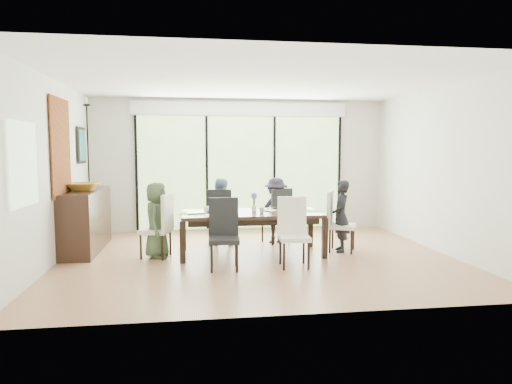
{
  "coord_description": "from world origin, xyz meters",
  "views": [
    {
      "loc": [
        -1.01,
        -6.89,
        1.67
      ],
      "look_at": [
        0.0,
        0.25,
        1.0
      ],
      "focal_mm": 32.0,
      "sensor_mm": 36.0,
      "label": 1
    }
  ],
  "objects": [
    {
      "name": "floor",
      "position": [
        0.0,
        0.0,
        -0.01
      ],
      "size": [
        6.0,
        5.0,
        0.01
      ],
      "primitive_type": "cube",
      "color": "brown",
      "rests_on": "ground"
    },
    {
      "name": "ceiling",
      "position": [
        0.0,
        0.0,
        2.71
      ],
      "size": [
        6.0,
        5.0,
        0.01
      ],
      "primitive_type": "cube",
      "color": "white",
      "rests_on": "wall_back"
    },
    {
      "name": "wall_back",
      "position": [
        0.0,
        2.51,
        1.35
      ],
      "size": [
        6.0,
        0.02,
        2.7
      ],
      "primitive_type": "cube",
      "color": "beige",
      "rests_on": "floor"
    },
    {
      "name": "wall_front",
      "position": [
        0.0,
        -2.51,
        1.35
      ],
      "size": [
        6.0,
        0.02,
        2.7
      ],
      "primitive_type": "cube",
      "color": "silver",
      "rests_on": "floor"
    },
    {
      "name": "wall_left",
      "position": [
        -3.01,
        0.0,
        1.35
      ],
      "size": [
        0.02,
        5.0,
        2.7
      ],
      "primitive_type": "cube",
      "color": "silver",
      "rests_on": "floor"
    },
    {
      "name": "wall_right",
      "position": [
        3.01,
        0.0,
        1.35
      ],
      "size": [
        0.02,
        5.0,
        2.7
      ],
      "primitive_type": "cube",
      "color": "beige",
      "rests_on": "floor"
    },
    {
      "name": "glass_doors",
      "position": [
        0.0,
        2.47,
        1.2
      ],
      "size": [
        4.2,
        0.02,
        2.3
      ],
      "primitive_type": "cube",
      "color": "#598C3F",
      "rests_on": "wall_back"
    },
    {
      "name": "blinds_header",
      "position": [
        0.0,
        2.46,
        2.5
      ],
      "size": [
        4.4,
        0.06,
        0.28
      ],
      "primitive_type": "cube",
      "color": "white",
      "rests_on": "wall_back"
    },
    {
      "name": "mullion_a",
      "position": [
        -2.1,
        2.46,
        1.2
      ],
      "size": [
        0.05,
        0.04,
        2.3
      ],
      "primitive_type": "cube",
      "color": "black",
      "rests_on": "wall_back"
    },
    {
      "name": "mullion_b",
      "position": [
        -0.7,
        2.46,
        1.2
      ],
      "size": [
        0.05,
        0.04,
        2.3
      ],
      "primitive_type": "cube",
      "color": "black",
      "rests_on": "wall_back"
    },
    {
      "name": "mullion_c",
      "position": [
        0.7,
        2.46,
        1.2
      ],
      "size": [
        0.05,
        0.04,
        2.3
      ],
      "primitive_type": "cube",
      "color": "black",
      "rests_on": "wall_back"
    },
    {
      "name": "mullion_d",
      "position": [
        2.1,
        2.46,
        1.2
      ],
      "size": [
        0.05,
        0.04,
        2.3
      ],
      "primitive_type": "cube",
      "color": "black",
      "rests_on": "wall_back"
    },
    {
      "name": "side_window",
      "position": [
        -2.97,
        -1.2,
        1.5
      ],
      "size": [
        0.02,
        0.9,
        1.0
      ],
      "primitive_type": "cube",
      "color": "#8CAD7F",
      "rests_on": "wall_left"
    },
    {
      "name": "deck",
      "position": [
        0.0,
        3.4,
        -0.05
      ],
      "size": [
        6.0,
        1.8,
        0.1
      ],
      "primitive_type": "cube",
      "color": "brown",
      "rests_on": "ground"
    },
    {
      "name": "rail_top",
      "position": [
        0.0,
        4.2,
        0.55
      ],
      "size": [
        6.0,
        0.08,
        0.06
      ],
      "primitive_type": "cube",
      "color": "brown",
      "rests_on": "deck"
    },
    {
      "name": "foliage_left",
      "position": [
        -1.8,
        5.2,
        1.44
      ],
      "size": [
        3.2,
        3.2,
        3.2
      ],
      "primitive_type": "sphere",
      "color": "#14380F",
      "rests_on": "ground"
    },
    {
      "name": "foliage_mid",
      "position": [
        0.4,
        5.8,
        1.8
      ],
      "size": [
        4.0,
        4.0,
        4.0
      ],
      "primitive_type": "sphere",
      "color": "#14380F",
      "rests_on": "ground"
    },
    {
      "name": "foliage_right",
      "position": [
        2.2,
        5.0,
        1.26
      ],
      "size": [
        2.8,
        2.8,
        2.8
      ],
      "primitive_type": "sphere",
      "color": "#14380F",
      "rests_on": "ground"
    },
    {
      "name": "foliage_far",
      "position": [
        -0.6,
        6.5,
        1.62
      ],
      "size": [
        3.6,
        3.6,
        3.6
      ],
      "primitive_type": "sphere",
      "color": "#14380F",
      "rests_on": "ground"
    },
    {
      "name": "table_top",
      "position": [
        -0.08,
        0.23,
        0.65
      ],
      "size": [
        2.18,
        1.0,
        0.05
      ],
      "primitive_type": "cube",
      "color": "black",
      "rests_on": "floor"
    },
    {
      "name": "table_apron",
      "position": [
        -0.08,
        0.23,
        0.57
      ],
      "size": [
        2.0,
        0.82,
        0.09
      ],
      "primitive_type": "cube",
      "color": "black",
      "rests_on": "floor"
    },
    {
      "name": "table_leg_fl",
      "position": [
        -1.16,
        -0.2,
        0.31
      ],
      "size": [
        0.08,
        0.08,
        0.63
      ],
      "primitive_type": "cube",
      "color": "black",
      "rests_on": "floor"
    },
    {
      "name": "table_leg_fr",
      "position": [
        1.0,
        -0.2,
        0.31
      ],
      "size": [
        0.08,
        0.08,
        0.63
      ],
      "primitive_type": "cube",
      "color": "black",
      "rests_on": "floor"
    },
    {
      "name": "table_leg_bl",
      "position": [
        -1.16,
        0.66,
        0.31
      ],
      "size": [
        0.08,
        0.08,
        0.63
      ],
      "primitive_type": "cube",
      "color": "black",
      "rests_on": "floor"
    },
    {
      "name": "table_leg_br",
      "position": [
        1.0,
        0.66,
        0.31
      ],
      "size": [
        0.08,
        0.08,
        0.63
      ],
      "primitive_type": "cube",
      "color": "black",
      "rests_on": "floor"
    },
    {
      "name": "chair_left_end",
      "position": [
        -1.58,
        0.23,
        0.5
      ],
      "size": [
        0.52,
        0.52,
        1.0
      ],
      "primitive_type": null,
      "rotation": [
        0.0,
        0.0,
        -1.87
      ],
      "color": "silver",
      "rests_on": "floor"
    },
    {
      "name": "chair_right_end",
      "position": [
        1.42,
        0.23,
        0.5
      ],
      "size": [
        0.56,
        0.56,
        1.0
      ],
      "primitive_type": null,
      "rotation": [
        0.0,
        0.0,
        1.14
      ],
      "color": "white",
      "rests_on": "floor"
    },
    {
      "name": "chair_far_left",
      "position": [
        -0.53,
        1.08,
        0.5
      ],
      "size": [
        0.46,
        0.46,
        1.0
      ],
      "primitive_type": null,
      "rotation": [
        0.0,
        0.0,
        3.02
      ],
      "color": "black",
      "rests_on": "floor"
    },
    {
      "name": "chair_far_right",
      "position": [
        0.47,
        1.08,
        0.5
      ],
      "size": [
        0.54,
        0.54,
        1.0
      ],
      "primitive_type": null,
      "rotation": [
        0.0,
        0.0,
        3.53
      ],
      "color": "black",
      "rests_on": "floor"
    },
    {
      "name": "chair_near_left",
      "position": [
        -0.58,
        -0.64,
        0.5
      ],
      "size": [
        0.44,
        0.44,
        1.0
      ],
      "primitive_type": null,
      "rotation": [
        0.0,
        0.0,
        -0.05
      ],
      "color": "black",
      "rests_on": "floor"
    },
    {
      "name": "chair_near_right",
      "position": [
        0.42,
        -0.64,
        0.5
      ],
      "size": [
        0.44,
        0.44,
        1.0
      ],
      "primitive_type": null,
      "rotation": [
        0.0,
        0.0,
        -0.04
      ],
      "color": "white",
      "rests_on": "floor"
    },
    {
      "name": "person_left_end",
      "position": [
        -1.56,
        0.23,
        0.59
      ],
      "size": [
        0.43,
        0.6,
        1.17
      ],
      "primitive_type": "imported",
      "rotation": [
        0.0,
        0.0,
        1.41
      ],
      "color": "#3D4E34",
      "rests_on": "floor"
    },
    {
      "name": "person_right_end",
      "position": [
        1.4,
        0.23,
        0.59
      ],
      "size": [
        0.42,
        0.59,
        1.17
      ],
      "primitive_type": "imported",
      "rotation": [
        0.0,
        0.0,
        -1.72
      ],
      "color": "black",
      "rests_on": "floor"
    },
    {
      "name": "person_far_left",
      "position": [
        -0.53,
        1.06,
        0.59
      ],
      "size": [
        0.62,
        0.47,
        1.17
      ],
      "primitive_type": "imported",
      "rotation": [
        0.0,
        0.0,
        2.89
      ],
      "color": "#7B92B2",
      "rests_on": "floor"
    },
    {
      "name": "person_far_right",
      "position": [
        0.47,
        1.06,
        0.59
      ],
      "size": [
        0.58,
        0.4,
        1.17
      ],
      "primitive_type": "imported",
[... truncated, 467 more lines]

